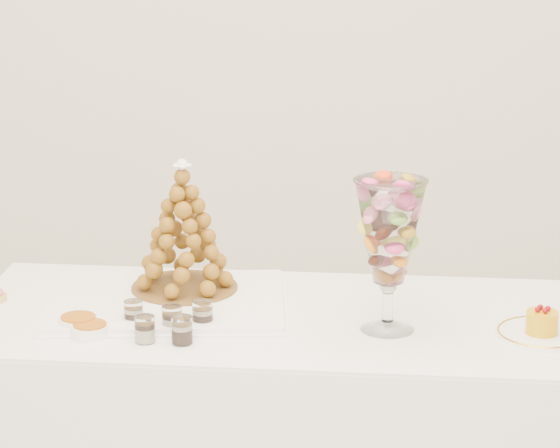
{
  "coord_description": "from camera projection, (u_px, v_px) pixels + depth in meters",
  "views": [
    {
      "loc": [
        0.22,
        -2.82,
        1.87
      ],
      "look_at": [
        0.03,
        0.22,
        0.97
      ],
      "focal_mm": 85.0,
      "sensor_mm": 36.0,
      "label": 1
    }
  ],
  "objects": [
    {
      "name": "verrine_d",
      "position": [
        145.0,
        329.0,
        3.21
      ],
      "size": [
        0.06,
        0.06,
        0.07
      ],
      "primitive_type": "cylinder",
      "rotation": [
        0.0,
        0.0,
        0.16
      ],
      "color": "white",
      "rests_on": "buffet_table"
    },
    {
      "name": "mousse_cake",
      "position": [
        542.0,
        322.0,
        3.24
      ],
      "size": [
        0.08,
        0.08,
        0.07
      ],
      "color": "#D69A09",
      "rests_on": "cake_plate"
    },
    {
      "name": "cake_plate",
      "position": [
        542.0,
        334.0,
        3.26
      ],
      "size": [
        0.23,
        0.23,
        0.01
      ],
      "primitive_type": "cylinder",
      "color": "white",
      "rests_on": "buffet_table"
    },
    {
      "name": "verrine_b",
      "position": [
        172.0,
        319.0,
        3.28
      ],
      "size": [
        0.05,
        0.05,
        0.07
      ],
      "primitive_type": "cylinder",
      "rotation": [
        0.0,
        0.0,
        -0.1
      ],
      "color": "white",
      "rests_on": "buffet_table"
    },
    {
      "name": "ramekin_back",
      "position": [
        78.0,
        323.0,
        3.3
      ],
      "size": [
        0.1,
        0.1,
        0.03
      ],
      "primitive_type": "cylinder",
      "color": "white",
      "rests_on": "buffet_table"
    },
    {
      "name": "lace_tray",
      "position": [
        167.0,
        302.0,
        3.47
      ],
      "size": [
        0.64,
        0.5,
        0.02
      ],
      "primitive_type": "cube",
      "rotation": [
        0.0,
        0.0,
        0.08
      ],
      "color": "white",
      "rests_on": "buffet_table"
    },
    {
      "name": "verrine_a",
      "position": [
        134.0,
        313.0,
        3.32
      ],
      "size": [
        0.05,
        0.05,
        0.06
      ],
      "primitive_type": "cylinder",
      "rotation": [
        0.0,
        0.0,
        -0.12
      ],
      "color": "white",
      "rests_on": "buffet_table"
    },
    {
      "name": "buffet_table",
      "position": [
        309.0,
        437.0,
        3.49
      ],
      "size": [
        1.81,
        0.78,
        0.68
      ],
      "rotation": [
        0.0,
        0.0,
        -0.04
      ],
      "color": "white",
      "rests_on": "ground"
    },
    {
      "name": "croquembouche",
      "position": [
        183.0,
        227.0,
        3.49
      ],
      "size": [
        0.28,
        0.28,
        0.35
      ],
      "rotation": [
        0.0,
        0.0,
        0.01
      ],
      "color": "brown",
      "rests_on": "lace_tray"
    },
    {
      "name": "verrine_e",
      "position": [
        182.0,
        330.0,
        3.2
      ],
      "size": [
        0.07,
        0.07,
        0.07
      ],
      "primitive_type": "cylinder",
      "rotation": [
        0.0,
        0.0,
        -0.34
      ],
      "color": "white",
      "rests_on": "buffet_table"
    },
    {
      "name": "verrine_c",
      "position": [
        203.0,
        315.0,
        3.3
      ],
      "size": [
        0.07,
        0.07,
        0.07
      ],
      "primitive_type": "cylinder",
      "rotation": [
        0.0,
        0.0,
        0.33
      ],
      "color": "white",
      "rests_on": "buffet_table"
    },
    {
      "name": "ramekin_front",
      "position": [
        90.0,
        331.0,
        3.25
      ],
      "size": [
        0.09,
        0.09,
        0.03
      ],
      "primitive_type": "cylinder",
      "color": "white",
      "rests_on": "buffet_table"
    },
    {
      "name": "macaron_vase",
      "position": [
        390.0,
        233.0,
        3.23
      ],
      "size": [
        0.18,
        0.18,
        0.38
      ],
      "color": "white",
      "rests_on": "buffet_table"
    }
  ]
}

